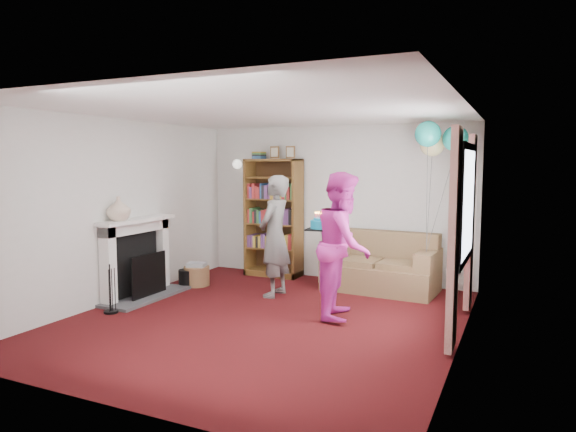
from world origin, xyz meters
The scene contains 16 objects.
ground centered at (0.00, 0.00, 0.00)m, with size 5.00×5.00×0.00m, color black.
wall_back centered at (0.00, 2.51, 1.25)m, with size 4.50×0.02×2.50m, color silver.
wall_left centered at (-2.26, 0.00, 1.25)m, with size 0.02×5.00×2.50m, color silver.
wall_right centered at (2.26, 0.00, 1.25)m, with size 0.02×5.00×2.50m, color silver.
ceiling centered at (0.00, 0.00, 2.50)m, with size 4.50×5.00×0.01m, color white.
fireplace centered at (-2.09, 0.19, 0.51)m, with size 0.55×1.80×1.12m.
window_bay centered at (2.21, 0.60, 1.20)m, with size 0.14×2.02×2.20m.
wall_sconce centered at (-1.75, 2.36, 1.88)m, with size 0.16×0.23×0.16m.
bookcase centered at (-1.01, 2.30, 0.96)m, with size 0.93×0.42×2.18m.
sofa centered at (0.91, 2.07, 0.33)m, with size 1.63×0.86×0.86m.
wicker_basket centered at (-1.77, 1.12, 0.16)m, with size 0.40×0.40×0.36m.
person_striped centered at (-0.39, 1.07, 0.86)m, with size 0.63×0.41×1.73m, color black.
person_magenta centered at (0.82, 0.54, 0.90)m, with size 0.87×0.68×1.79m, color #C92899.
birthday_cake centered at (0.53, 0.54, 1.13)m, with size 0.36×0.36×0.22m.
balloons centered at (1.72, 1.79, 2.22)m, with size 0.67×0.72×1.80m.
mantel_vase centered at (-2.12, -0.15, 1.29)m, with size 0.31×0.31×0.33m, color beige.
Camera 1 is at (2.81, -5.41, 1.89)m, focal length 32.00 mm.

